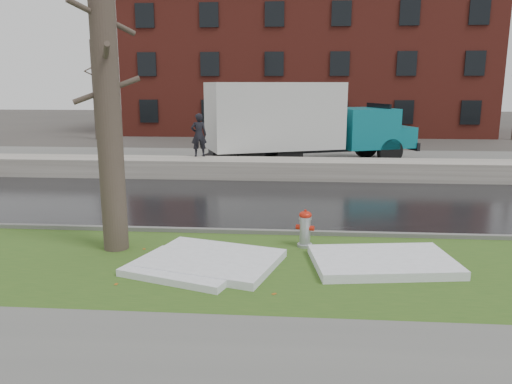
# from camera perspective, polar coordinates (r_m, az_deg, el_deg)

# --- Properties ---
(ground) EXTENTS (120.00, 120.00, 0.00)m
(ground) POSITION_cam_1_polar(r_m,az_deg,el_deg) (11.52, -2.37, -6.35)
(ground) COLOR #47423D
(ground) RESTS_ON ground
(verge) EXTENTS (60.00, 4.50, 0.04)m
(verge) POSITION_cam_1_polar(r_m,az_deg,el_deg) (10.34, -3.21, -8.45)
(verge) COLOR #2D511B
(verge) RESTS_ON ground
(sidewalk) EXTENTS (60.00, 3.00, 0.05)m
(sidewalk) POSITION_cam_1_polar(r_m,az_deg,el_deg) (7.01, -7.56, -19.22)
(sidewalk) COLOR slate
(sidewalk) RESTS_ON ground
(road) EXTENTS (60.00, 7.00, 0.03)m
(road) POSITION_cam_1_polar(r_m,az_deg,el_deg) (15.82, -0.42, -1.12)
(road) COLOR black
(road) RESTS_ON ground
(parking_lot) EXTENTS (60.00, 9.00, 0.03)m
(parking_lot) POSITION_cam_1_polar(r_m,az_deg,el_deg) (24.15, 1.33, 3.54)
(parking_lot) COLOR slate
(parking_lot) RESTS_ON ground
(curb) EXTENTS (60.00, 0.15, 0.14)m
(curb) POSITION_cam_1_polar(r_m,az_deg,el_deg) (12.44, -1.82, -4.58)
(curb) COLOR slate
(curb) RESTS_ON ground
(snowbank) EXTENTS (60.00, 1.60, 0.75)m
(snowbank) POSITION_cam_1_polar(r_m,az_deg,el_deg) (19.85, 0.63, 2.69)
(snowbank) COLOR #B8B1A8
(snowbank) RESTS_ON ground
(brick_building) EXTENTS (26.00, 12.00, 10.00)m
(brick_building) POSITION_cam_1_polar(r_m,az_deg,el_deg) (40.86, 5.65, 14.06)
(brick_building) COLOR maroon
(brick_building) RESTS_ON ground
(bg_tree_left) EXTENTS (1.40, 1.62, 6.50)m
(bg_tree_left) POSITION_cam_1_polar(r_m,az_deg,el_deg) (35.44, -17.90, 11.12)
(bg_tree_left) COLOR brown
(bg_tree_left) RESTS_ON ground
(bg_tree_center) EXTENTS (1.40, 1.62, 6.50)m
(bg_tree_center) POSITION_cam_1_polar(r_m,az_deg,el_deg) (37.56, -6.85, 11.65)
(bg_tree_center) COLOR brown
(bg_tree_center) RESTS_ON ground
(fire_hydrant) EXTENTS (0.43, 0.40, 0.87)m
(fire_hydrant) POSITION_cam_1_polar(r_m,az_deg,el_deg) (11.37, 5.64, -3.99)
(fire_hydrant) COLOR #A6A9AE
(fire_hydrant) RESTS_ON verge
(tree) EXTENTS (1.37, 1.58, 6.82)m
(tree) POSITION_cam_1_polar(r_m,az_deg,el_deg) (11.19, -16.65, 10.73)
(tree) COLOR brown
(tree) RESTS_ON verge
(box_truck) EXTENTS (11.14, 5.86, 3.75)m
(box_truck) POSITION_cam_1_polar(r_m,az_deg,el_deg) (23.09, 4.91, 8.01)
(box_truck) COLOR black
(box_truck) RESTS_ON ground
(worker) EXTENTS (0.74, 0.59, 1.76)m
(worker) POSITION_cam_1_polar(r_m,az_deg,el_deg) (20.62, -6.55, 6.49)
(worker) COLOR black
(worker) RESTS_ON snowbank
(snow_patch_near) EXTENTS (3.05, 2.64, 0.16)m
(snow_patch_near) POSITION_cam_1_polar(r_m,az_deg,el_deg) (10.38, -5.07, -7.81)
(snow_patch_near) COLOR white
(snow_patch_near) RESTS_ON verge
(snow_patch_far) EXTENTS (2.60, 2.22, 0.14)m
(snow_patch_far) POSITION_cam_1_polar(r_m,az_deg,el_deg) (10.09, -7.90, -8.53)
(snow_patch_far) COLOR white
(snow_patch_far) RESTS_ON verge
(snow_patch_side) EXTENTS (3.02, 2.16, 0.18)m
(snow_patch_side) POSITION_cam_1_polar(r_m,az_deg,el_deg) (10.58, 14.28, -7.70)
(snow_patch_side) COLOR white
(snow_patch_side) RESTS_ON verge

